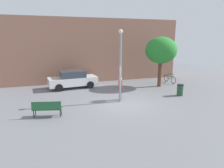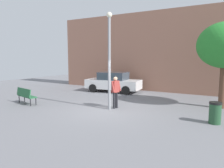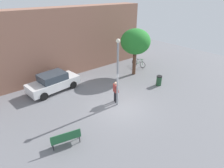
# 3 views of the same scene
# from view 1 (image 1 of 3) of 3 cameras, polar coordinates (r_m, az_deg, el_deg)

# --- Properties ---
(ground_plane) EXTENTS (36.00, 36.00, 0.00)m
(ground_plane) POSITION_cam_1_polar(r_m,az_deg,el_deg) (13.47, 2.73, -5.54)
(ground_plane) COLOR slate
(building_facade) EXTENTS (17.78, 2.00, 6.26)m
(building_facade) POSITION_cam_1_polar(r_m,az_deg,el_deg) (20.65, -5.09, 9.78)
(building_facade) COLOR #9E6B56
(building_facade) RESTS_ON ground_plane
(lamppost) EXTENTS (0.28, 0.28, 4.88)m
(lamppost) POSITION_cam_1_polar(r_m,az_deg,el_deg) (13.14, 2.46, 6.54)
(lamppost) COLOR gray
(lamppost) RESTS_ON ground_plane
(person_by_lamppost) EXTENTS (0.37, 0.62, 1.67)m
(person_by_lamppost) POSITION_cam_1_polar(r_m,az_deg,el_deg) (13.86, 2.45, -0.84)
(person_by_lamppost) COLOR #232328
(person_by_lamppost) RESTS_ON ground_plane
(park_bench) EXTENTS (1.67, 0.82, 0.92)m
(park_bench) POSITION_cam_1_polar(r_m,az_deg,el_deg) (11.55, -18.40, -6.54)
(park_bench) COLOR #236038
(park_bench) RESTS_ON ground_plane
(plaza_tree) EXTENTS (2.79, 2.79, 4.48)m
(plaza_tree) POSITION_cam_1_polar(r_m,az_deg,el_deg) (18.16, 14.07, 9.42)
(plaza_tree) COLOR brown
(plaza_tree) RESTS_ON ground_plane
(bicycle_green) EXTENTS (0.24, 1.81, 0.97)m
(bicycle_green) POSITION_cam_1_polar(r_m,az_deg,el_deg) (20.43, 16.45, 1.48)
(bicycle_green) COLOR black
(bicycle_green) RESTS_ON ground_plane
(parked_car_white) EXTENTS (4.36, 2.17, 1.55)m
(parked_car_white) POSITION_cam_1_polar(r_m,az_deg,el_deg) (17.73, -11.34, 1.36)
(parked_car_white) COLOR silver
(parked_car_white) RESTS_ON ground_plane
(trash_bin) EXTENTS (0.48, 0.48, 0.89)m
(trash_bin) POSITION_cam_1_polar(r_m,az_deg,el_deg) (15.96, 19.19, -1.62)
(trash_bin) COLOR #234C2D
(trash_bin) RESTS_ON ground_plane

